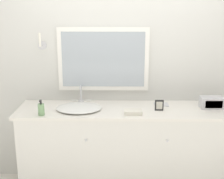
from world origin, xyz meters
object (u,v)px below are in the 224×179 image
at_px(sink_basin, 79,107).
at_px(picture_frame, 159,105).
at_px(appliance_box, 212,103).
at_px(soap_bottle, 41,109).

distance_m(sink_basin, picture_frame, 0.80).
bearing_deg(appliance_box, soap_bottle, -172.05).
bearing_deg(sink_basin, soap_bottle, -151.37).
bearing_deg(picture_frame, soap_bottle, -172.41).
relative_size(soap_bottle, appliance_box, 0.64).
xyz_separation_m(sink_basin, appliance_box, (1.35, 0.05, 0.04)).
relative_size(appliance_box, picture_frame, 2.20).
relative_size(sink_basin, soap_bottle, 2.97).
bearing_deg(appliance_box, sink_basin, -177.82).
bearing_deg(soap_bottle, appliance_box, 7.95).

